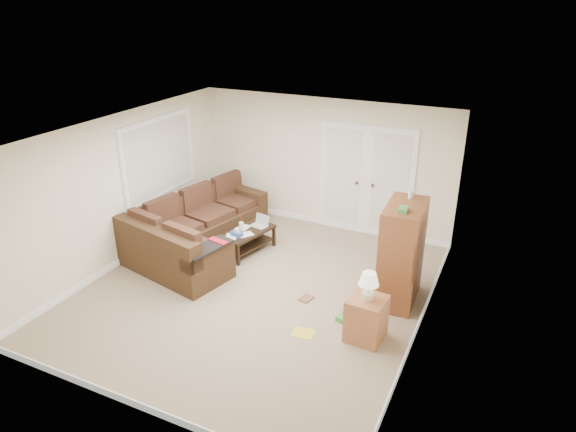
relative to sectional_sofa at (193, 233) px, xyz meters
The scene contains 17 objects.
floor 1.79m from the sectional_sofa, 22.67° to the right, with size 5.50×5.50×0.00m, color gray.
ceiling 2.78m from the sectional_sofa, 22.67° to the right, with size 5.00×5.50×0.02m, color white.
wall_left 1.43m from the sectional_sofa, 142.44° to the right, with size 0.02×5.50×2.50m, color white.
wall_right 4.27m from the sectional_sofa, ahead, with size 0.02×5.50×2.50m, color white.
wall_back 2.78m from the sectional_sofa, 52.00° to the left, with size 5.00×0.02×2.50m, color white.
wall_front 3.90m from the sectional_sofa, 64.69° to the right, with size 5.00×0.02×2.50m, color white.
baseboards 1.78m from the sectional_sofa, 22.67° to the right, with size 5.00×5.50×0.10m, color silver, non-canonical shape.
french_doors 3.28m from the sectional_sofa, 39.53° to the left, with size 1.80×0.05×2.13m.
window_left 1.51m from the sectional_sofa, 159.03° to the left, with size 0.05×1.92×1.42m.
sectional_sofa is the anchor object (origin of this frame).
coffee_table 0.97m from the sectional_sofa, 24.55° to the left, with size 0.73×1.10×0.69m.
tv_armoire 3.69m from the sectional_sofa, ahead, with size 0.57×0.98×1.64m.
side_cabinet 3.69m from the sectional_sofa, 17.61° to the right, with size 0.50×0.50×1.00m.
space_heater 3.73m from the sectional_sofa, 28.47° to the left, with size 0.11×0.09×0.28m, color white.
floor_magazine 3.07m from the sectional_sofa, 26.81° to the right, with size 0.29×0.23×0.01m, color yellow.
floor_greenbox 3.24m from the sectional_sofa, 15.45° to the right, with size 0.14×0.19×0.07m, color #3F8C40.
floor_book 2.44m from the sectional_sofa, 13.55° to the right, with size 0.17×0.23×0.02m, color brown.
Camera 1 is at (3.37, -5.98, 4.26)m, focal length 32.00 mm.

